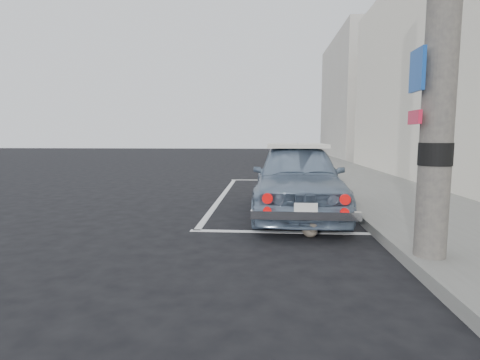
{
  "coord_description": "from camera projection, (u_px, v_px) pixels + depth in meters",
  "views": [
    {
      "loc": [
        0.2,
        -6.25,
        1.49
      ],
      "look_at": [
        -0.25,
        0.1,
        0.75
      ],
      "focal_mm": 28.0,
      "sensor_mm": 36.0,
      "label": 1
    }
  ],
  "objects": [
    {
      "name": "ground",
      "position": [
        254.0,
        224.0,
        6.38
      ],
      "size": [
        80.0,
        80.0,
        0.0
      ],
      "primitive_type": "plane",
      "color": "black",
      "rests_on": "ground"
    },
    {
      "name": "sidewalk",
      "position": [
        404.0,
        202.0,
        8.12
      ],
      "size": [
        2.8,
        40.0,
        0.15
      ],
      "primitive_type": "cube",
      "color": "slate",
      "rests_on": "ground"
    },
    {
      "name": "building_far",
      "position": [
        358.0,
        99.0,
        25.28
      ],
      "size": [
        3.5,
        10.0,
        8.0
      ],
      "primitive_type": "cube",
      "color": "#AEA99E",
      "rests_on": "ground"
    },
    {
      "name": "pline_rear",
      "position": [
        285.0,
        232.0,
        5.85
      ],
      "size": [
        3.0,
        0.12,
        0.01
      ],
      "primitive_type": "cube",
      "color": "silver",
      "rests_on": "ground"
    },
    {
      "name": "pline_front",
      "position": [
        275.0,
        180.0,
        12.78
      ],
      "size": [
        3.0,
        0.12,
        0.01
      ],
      "primitive_type": "cube",
      "color": "silver",
      "rests_on": "ground"
    },
    {
      "name": "pline_side",
      "position": [
        222.0,
        196.0,
        9.41
      ],
      "size": [
        0.12,
        7.0,
        0.01
      ],
      "primitive_type": "cube",
      "color": "silver",
      "rests_on": "ground"
    },
    {
      "name": "retro_coupe",
      "position": [
        297.0,
        178.0,
        7.23
      ],
      "size": [
        1.7,
        4.1,
        1.39
      ],
      "rotation": [
        0.0,
        0.0,
        -0.02
      ],
      "color": "slate",
      "rests_on": "ground"
    },
    {
      "name": "cat",
      "position": [
        310.0,
        229.0,
        5.56
      ],
      "size": [
        0.29,
        0.49,
        0.26
      ],
      "rotation": [
        0.0,
        0.0,
        0.22
      ],
      "color": "#7A695C",
      "rests_on": "ground"
    }
  ]
}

